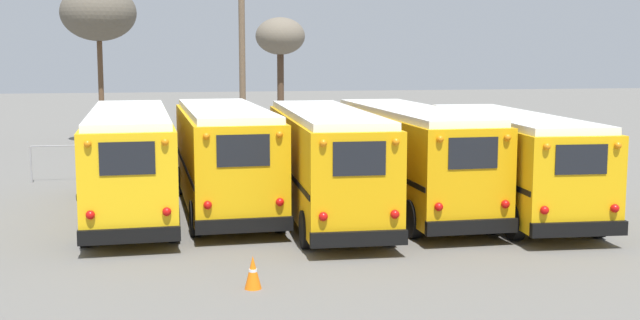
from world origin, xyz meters
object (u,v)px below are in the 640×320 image
at_px(school_bus_2, 325,160).
at_px(school_bus_4, 508,159).
at_px(utility_pole, 242,59).
at_px(traffic_cone, 253,272).
at_px(school_bus_3, 410,155).
at_px(school_bus_0, 130,158).
at_px(bare_tree_0, 98,13).
at_px(school_bus_1, 224,155).
at_px(bare_tree_1, 280,39).

xyz_separation_m(school_bus_2, school_bus_4, (5.72, -0.17, -0.08)).
distance_m(utility_pole, traffic_cone, 21.05).
xyz_separation_m(school_bus_3, utility_pole, (-4.04, 12.89, 2.87)).
xyz_separation_m(utility_pole, traffic_cone, (-1.69, -20.54, -4.26)).
bearing_deg(school_bus_3, school_bus_4, -18.72).
xyz_separation_m(school_bus_3, school_bus_4, (2.86, -0.97, -0.07)).
bearing_deg(school_bus_0, school_bus_2, -16.39).
distance_m(bare_tree_0, traffic_cone, 29.71).
xyz_separation_m(school_bus_1, bare_tree_1, (4.70, 21.21, 3.98)).
bearing_deg(school_bus_1, school_bus_2, -30.86).
height_order(school_bus_4, bare_tree_0, bare_tree_0).
relative_size(school_bus_4, bare_tree_1, 1.45).
height_order(school_bus_0, school_bus_4, school_bus_0).
relative_size(school_bus_3, traffic_cone, 14.65).
distance_m(school_bus_0, bare_tree_1, 22.89).
bearing_deg(school_bus_2, school_bus_3, 15.68).
distance_m(school_bus_3, bare_tree_0, 24.12).
bearing_deg(bare_tree_0, school_bus_3, -62.26).
height_order(school_bus_2, bare_tree_1, bare_tree_1).
bearing_deg(school_bus_4, traffic_cone, -142.13).
height_order(school_bus_0, bare_tree_1, bare_tree_1).
height_order(school_bus_0, school_bus_3, school_bus_3).
bearing_deg(school_bus_4, bare_tree_0, 122.35).
distance_m(school_bus_0, utility_pole, 13.16).
bearing_deg(utility_pole, traffic_cone, -94.69).
bearing_deg(bare_tree_1, bare_tree_0, -172.67).
xyz_separation_m(school_bus_4, traffic_cone, (-8.59, -6.68, -1.32)).
height_order(school_bus_1, bare_tree_1, bare_tree_1).
height_order(school_bus_3, bare_tree_1, bare_tree_1).
xyz_separation_m(school_bus_0, school_bus_2, (5.72, -1.68, 0.02)).
height_order(school_bus_1, school_bus_2, school_bus_1).
relative_size(school_bus_3, school_bus_4, 1.03).
height_order(school_bus_1, traffic_cone, school_bus_1).
xyz_separation_m(school_bus_0, traffic_cone, (2.84, -8.52, -1.38)).
height_order(utility_pole, bare_tree_0, utility_pole).
xyz_separation_m(bare_tree_1, traffic_cone, (-4.72, -29.76, -5.38)).
bearing_deg(utility_pole, bare_tree_1, 71.81).
height_order(school_bus_2, school_bus_3, school_bus_2).
bearing_deg(school_bus_0, traffic_cone, -71.55).
distance_m(school_bus_1, bare_tree_0, 21.26).
bearing_deg(school_bus_1, school_bus_3, -8.99).
relative_size(school_bus_3, utility_pole, 1.16).
relative_size(school_bus_4, bare_tree_0, 1.18).
height_order(school_bus_2, traffic_cone, school_bus_2).
height_order(school_bus_1, school_bus_3, school_bus_1).
relative_size(school_bus_2, bare_tree_1, 1.45).
height_order(school_bus_4, utility_pole, utility_pole).
distance_m(school_bus_2, school_bus_4, 5.72).
height_order(school_bus_0, bare_tree_0, bare_tree_0).
distance_m(school_bus_1, bare_tree_1, 22.09).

